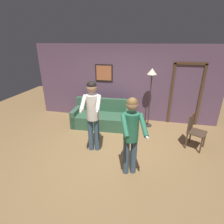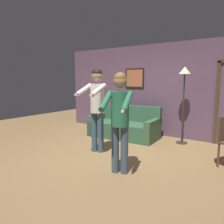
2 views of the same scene
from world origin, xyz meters
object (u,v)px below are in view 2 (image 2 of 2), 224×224
(couch, at_px, (124,127))
(person_standing_right, at_px, (120,113))
(torchiere_lamp, at_px, (184,82))
(person_standing_left, at_px, (97,101))

(couch, height_order, person_standing_right, person_standing_right)
(torchiere_lamp, xyz_separation_m, person_standing_right, (-0.31, -2.42, -0.51))
(torchiere_lamp, xyz_separation_m, person_standing_left, (-1.33, -1.76, -0.41))
(person_standing_left, height_order, person_standing_right, person_standing_left)
(couch, height_order, torchiere_lamp, torchiere_lamp)
(couch, height_order, person_standing_left, person_standing_left)
(torchiere_lamp, relative_size, person_standing_right, 1.12)
(couch, xyz_separation_m, person_standing_left, (0.19, -1.44, 0.86))
(person_standing_left, bearing_deg, person_standing_right, -32.89)
(torchiere_lamp, height_order, person_standing_right, torchiere_lamp)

